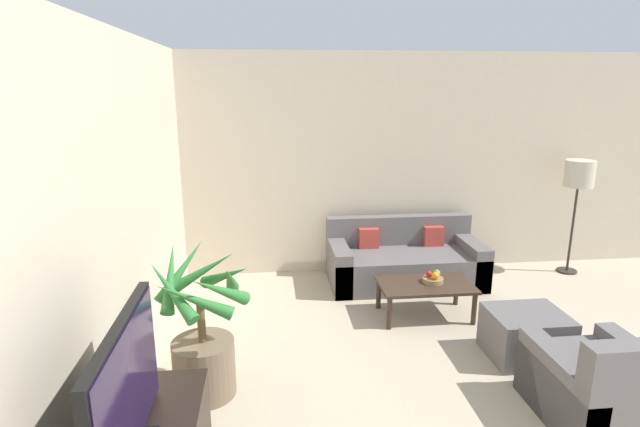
% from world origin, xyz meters
% --- Properties ---
extents(wall_back, '(8.69, 0.06, 2.70)m').
position_xyz_m(wall_back, '(0.00, 6.47, 1.35)').
color(wall_back, beige).
rests_on(wall_back, ground_plane).
extents(wall_left, '(0.06, 8.04, 2.70)m').
position_xyz_m(wall_left, '(-3.58, 3.22, 1.35)').
color(wall_left, beige).
rests_on(wall_left, ground_plane).
extents(television, '(0.18, 1.01, 0.68)m').
position_xyz_m(television, '(-3.21, 2.57, 0.94)').
color(television, black).
rests_on(television, tv_console).
extents(potted_palm, '(0.78, 0.79, 1.19)m').
position_xyz_m(potted_palm, '(-3.05, 3.93, 0.44)').
color(potted_palm, brown).
rests_on(potted_palm, ground_plane).
extents(sofa_loveseat, '(1.80, 0.84, 0.75)m').
position_xyz_m(sofa_loveseat, '(-0.92, 5.95, 0.26)').
color(sofa_loveseat, '#605B5B').
rests_on(sofa_loveseat, ground_plane).
extents(floor_lamp, '(0.35, 0.35, 1.43)m').
position_xyz_m(floor_lamp, '(1.24, 6.05, 1.21)').
color(floor_lamp, '#2D2823').
rests_on(floor_lamp, ground_plane).
extents(coffee_table, '(0.95, 0.56, 0.36)m').
position_xyz_m(coffee_table, '(-0.96, 5.03, 0.31)').
color(coffee_table, '#38281E').
rests_on(coffee_table, ground_plane).
extents(fruit_bowl, '(0.21, 0.21, 0.05)m').
position_xyz_m(fruit_bowl, '(-0.88, 5.06, 0.38)').
color(fruit_bowl, '#997A4C').
rests_on(fruit_bowl, coffee_table).
extents(apple_red, '(0.06, 0.06, 0.06)m').
position_xyz_m(apple_red, '(-0.91, 5.08, 0.44)').
color(apple_red, red).
rests_on(apple_red, fruit_bowl).
extents(apple_green, '(0.07, 0.07, 0.07)m').
position_xyz_m(apple_green, '(-0.83, 5.08, 0.44)').
color(apple_green, olive).
rests_on(apple_green, fruit_bowl).
extents(orange_fruit, '(0.08, 0.08, 0.08)m').
position_xyz_m(orange_fruit, '(-0.87, 5.01, 0.44)').
color(orange_fruit, orange).
rests_on(orange_fruit, fruit_bowl).
extents(armchair, '(0.78, 0.86, 0.79)m').
position_xyz_m(armchair, '(-0.25, 3.28, 0.26)').
color(armchair, '#605B5B').
rests_on(armchair, ground_plane).
extents(ottoman, '(0.64, 0.55, 0.41)m').
position_xyz_m(ottoman, '(-0.33, 4.17, 0.21)').
color(ottoman, '#605B5B').
rests_on(ottoman, ground_plane).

